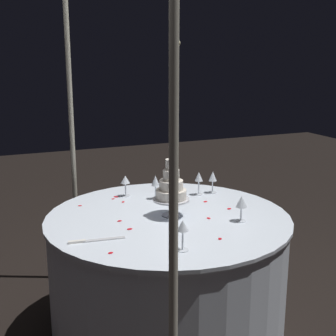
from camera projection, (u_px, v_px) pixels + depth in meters
The scene contains 23 objects.
ground_plane at pixel (168, 330), 2.95m from camera, with size 12.00×12.00×0.00m, color black.
decorative_arch at pixel (103, 84), 2.44m from camera, with size 1.92×0.06×2.46m.
main_table at pixel (168, 275), 2.85m from camera, with size 1.46×1.46×0.77m.
tiered_cake at pixel (171, 189), 2.72m from camera, with size 0.22×0.22×0.35m.
wine_glass_0 at pixel (241, 203), 2.65m from camera, with size 0.06×0.06×0.15m.
wine_glass_1 at pixel (213, 177), 3.20m from camera, with size 0.06×0.06×0.16m.
wine_glass_2 at pixel (125, 181), 3.12m from camera, with size 0.06×0.06×0.14m.
wine_glass_3 at pixel (155, 182), 3.06m from camera, with size 0.06×0.06×0.16m.
wine_glass_4 at pixel (199, 178), 3.15m from camera, with size 0.06×0.06×0.16m.
wine_glass_5 at pixel (183, 228), 2.24m from camera, with size 0.06×0.06×0.16m.
cake_knife at pixel (93, 240), 2.38m from camera, with size 0.06×0.30×0.01m.
rose_petal_0 at pixel (113, 199), 3.08m from camera, with size 0.02×0.02×0.00m, color red.
rose_petal_1 at pixel (123, 202), 3.02m from camera, with size 0.03×0.02×0.00m, color red.
rose_petal_2 at pixel (220, 239), 2.41m from camera, with size 0.03×0.02×0.00m, color red.
rose_petal_3 at pixel (153, 185), 3.41m from camera, with size 0.03×0.02×0.00m, color red.
rose_petal_4 at pixel (205, 202), 3.02m from camera, with size 0.03×0.02×0.00m, color red.
rose_petal_5 at pixel (130, 229), 2.55m from camera, with size 0.03×0.02×0.00m, color red.
rose_petal_6 at pixel (111, 253), 2.24m from camera, with size 0.03×0.02×0.00m, color red.
rose_petal_7 at pixel (116, 197), 3.13m from camera, with size 0.04×0.03×0.00m, color red.
rose_petal_8 at pixel (119, 221), 2.67m from camera, with size 0.03×0.02×0.00m, color red.
rose_petal_9 at pixel (209, 218), 2.71m from camera, with size 0.03×0.02×0.00m, color red.
rose_petal_10 at pixel (229, 209), 2.88m from camera, with size 0.03×0.02×0.00m, color red.
rose_petal_11 at pixel (80, 206), 2.94m from camera, with size 0.02×0.02×0.00m, color red.
Camera 1 is at (-2.41, 1.01, 1.71)m, focal length 49.29 mm.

